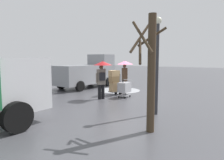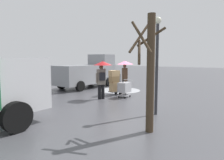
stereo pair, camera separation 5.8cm
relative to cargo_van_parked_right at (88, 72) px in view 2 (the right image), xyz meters
The scene contains 9 objects.
ground_plane 4.40m from the cargo_van_parked_right, 162.70° to the left, with size 90.00×90.00×0.00m, color #4C4C51.
slush_patch_near_cluster 3.13m from the cargo_van_parked_right, behind, with size 2.94×2.94×0.01m, color #ADAFB5.
cargo_van_parked_right is the anchor object (origin of this frame).
shopping_cart_vendor 5.04m from the cargo_van_parked_right, 156.71° to the left, with size 0.59×0.84×1.04m.
hand_dolly_boxes 4.07m from the cargo_van_parked_right, 155.27° to the left, with size 0.72×0.84×1.53m.
pedestrian_pink_side 4.93m from the cargo_van_parked_right, 141.10° to the left, with size 1.04×1.04×2.15m.
pedestrian_black_side 4.06m from the cargo_van_parked_right, 167.41° to the left, with size 1.04×1.04×2.15m.
bare_tree_near 10.31m from the cargo_van_parked_right, 142.46° to the left, with size 0.90×1.18×3.57m.
street_lamp 8.78m from the cargo_van_parked_right, 150.25° to the left, with size 0.28×0.28×3.86m.
Camera 2 is at (-6.71, 10.61, 2.25)m, focal length 32.43 mm.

